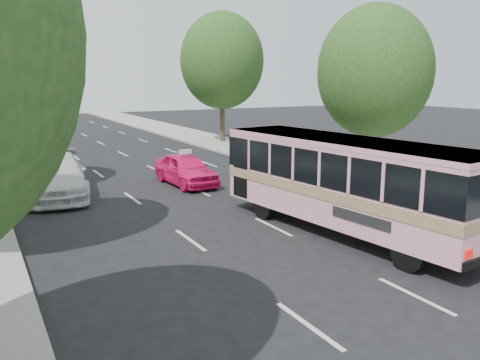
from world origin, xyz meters
TOP-DOWN VIEW (x-y plane):
  - ground at (0.00, 0.00)m, footprint 120.00×120.00m
  - sidewalk_right at (8.50, 20.00)m, footprint 4.00×90.00m
  - tree_right_near at (8.78, 7.94)m, footprint 5.10×5.10m
  - tree_right_far at (9.08, 23.94)m, footprint 6.00×6.00m
  - pink_bus at (2.59, 2.38)m, footprint 3.47×9.46m
  - pink_taxi at (1.00, 11.46)m, footprint 1.88×4.22m
  - white_pickup at (-4.50, 11.82)m, footprint 3.10×6.05m
  - tour_coach_rear at (-4.66, 37.37)m, footprint 4.16×12.56m
  - taxi_roof_sign at (1.00, 11.46)m, footprint 0.56×0.21m

SIDE VIEW (x-z plane):
  - ground at x=0.00m, z-range 0.00..0.00m
  - sidewalk_right at x=8.50m, z-range 0.00..0.12m
  - pink_taxi at x=1.00m, z-range 0.00..1.41m
  - white_pickup at x=-4.50m, z-range 0.00..1.68m
  - taxi_roof_sign at x=1.00m, z-range 1.41..1.59m
  - pink_bus at x=2.59m, z-range 0.36..3.31m
  - tour_coach_rear at x=-4.66m, z-range 0.38..4.06m
  - tree_right_near at x=8.78m, z-range 1.23..9.18m
  - tree_right_far at x=9.08m, z-range 1.45..10.80m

